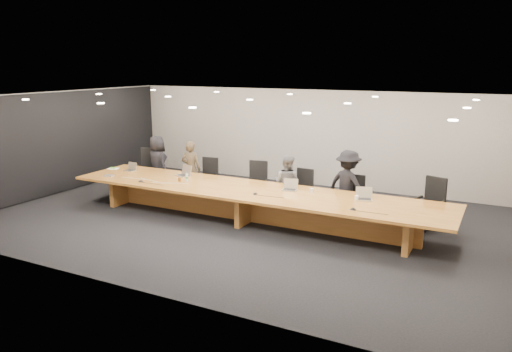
{
  "coord_description": "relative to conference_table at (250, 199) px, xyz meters",
  "views": [
    {
      "loc": [
        5.14,
        -9.69,
        3.56
      ],
      "look_at": [
        0.0,
        0.3,
        1.0
      ],
      "focal_mm": 35.0,
      "sensor_mm": 36.0,
      "label": 1
    }
  ],
  "objects": [
    {
      "name": "laptop_a",
      "position": [
        -3.77,
        0.29,
        0.34
      ],
      "size": [
        0.31,
        0.23,
        0.23
      ],
      "primitive_type": null,
      "rotation": [
        0.0,
        0.0,
        -0.08
      ],
      "color": "#BCB090",
      "rests_on": "conference_table"
    },
    {
      "name": "chair_right",
      "position": [
        2.03,
        1.25,
        -0.0
      ],
      "size": [
        0.55,
        0.55,
        1.04
      ],
      "primitive_type": null,
      "rotation": [
        0.0,
        0.0,
        -0.04
      ],
      "color": "black",
      "rests_on": "ground"
    },
    {
      "name": "chair_far_left",
      "position": [
        -3.96,
        1.23,
        0.08
      ],
      "size": [
        0.77,
        0.77,
        1.2
      ],
      "primitive_type": null,
      "rotation": [
        0.0,
        0.0,
        0.33
      ],
      "color": "black",
      "rests_on": "ground"
    },
    {
      "name": "mic_right",
      "position": [
        2.54,
        -0.49,
        0.25
      ],
      "size": [
        0.17,
        0.17,
        0.03
      ],
      "primitive_type": "cone",
      "rotation": [
        0.0,
        0.0,
        -0.32
      ],
      "color": "black",
      "rests_on": "conference_table"
    },
    {
      "name": "chair_far_right",
      "position": [
        3.73,
        1.32,
        0.05
      ],
      "size": [
        0.75,
        0.75,
        1.15
      ],
      "primitive_type": null,
      "rotation": [
        0.0,
        0.0,
        -0.34
      ],
      "color": "black",
      "rests_on": "ground"
    },
    {
      "name": "amber_mug",
      "position": [
        -1.89,
        -0.09,
        0.27
      ],
      "size": [
        0.08,
        0.08,
        0.09
      ],
      "primitive_type": "cylinder",
      "rotation": [
        0.0,
        0.0,
        -0.22
      ],
      "color": "brown",
      "rests_on": "conference_table"
    },
    {
      "name": "left_wall_panel",
      "position": [
        -5.94,
        0.0,
        0.85
      ],
      "size": [
        0.08,
        7.84,
        2.74
      ],
      "primitive_type": "cube",
      "color": "black",
      "rests_on": "ground"
    },
    {
      "name": "notepad",
      "position": [
        -4.35,
        0.29,
        0.24
      ],
      "size": [
        0.31,
        0.28,
        0.02
      ],
      "primitive_type": "cube",
      "rotation": [
        0.0,
        0.0,
        0.28
      ],
      "color": "white",
      "rests_on": "conference_table"
    },
    {
      "name": "back_wall",
      "position": [
        0.0,
        4.0,
        0.88
      ],
      "size": [
        12.0,
        0.02,
        2.8
      ],
      "primitive_type": "cube",
      "color": "#B4AFA4",
      "rests_on": "ground"
    },
    {
      "name": "conference_table",
      "position": [
        0.0,
        0.0,
        0.0
      ],
      "size": [
        9.0,
        1.8,
        0.75
      ],
      "color": "#90591F",
      "rests_on": "ground"
    },
    {
      "name": "mic_center",
      "position": [
        0.3,
        -0.31,
        0.24
      ],
      "size": [
        0.13,
        0.13,
        0.03
      ],
      "primitive_type": "cone",
      "rotation": [
        0.0,
        0.0,
        -0.13
      ],
      "color": "black",
      "rests_on": "conference_table"
    },
    {
      "name": "paper_cup_near",
      "position": [
        1.35,
        0.38,
        0.28
      ],
      "size": [
        0.1,
        0.1,
        0.1
      ],
      "primitive_type": "cone",
      "rotation": [
        0.0,
        0.0,
        0.36
      ],
      "color": "silver",
      "rests_on": "conference_table"
    },
    {
      "name": "laptop_b",
      "position": [
        -2.16,
        0.42,
        0.37
      ],
      "size": [
        0.43,
        0.37,
        0.29
      ],
      "primitive_type": null,
      "rotation": [
        0.0,
        0.0,
        -0.33
      ],
      "color": "#C0AB92",
      "rests_on": "conference_table"
    },
    {
      "name": "water_bottle",
      "position": [
        -1.72,
        -0.02,
        0.32
      ],
      "size": [
        0.06,
        0.06,
        0.19
      ],
      "primitive_type": "cylinder",
      "rotation": [
        0.0,
        0.0,
        0.01
      ],
      "color": "silver",
      "rests_on": "conference_table"
    },
    {
      "name": "person_d",
      "position": [
        1.91,
        1.24,
        0.28
      ],
      "size": [
        1.18,
        0.91,
        1.61
      ],
      "primitive_type": "imported",
      "rotation": [
        0.0,
        0.0,
        2.8
      ],
      "color": "black",
      "rests_on": "ground"
    },
    {
      "name": "chair_left",
      "position": [
        -1.99,
        1.29,
        0.02
      ],
      "size": [
        0.6,
        0.6,
        1.09
      ],
      "primitive_type": null,
      "rotation": [
        0.0,
        0.0,
        0.09
      ],
      "color": "black",
      "rests_on": "ground"
    },
    {
      "name": "ground",
      "position": [
        0.0,
        0.0,
        -0.52
      ],
      "size": [
        12.0,
        12.0,
        0.0
      ],
      "primitive_type": "plane",
      "color": "black",
      "rests_on": "ground"
    },
    {
      "name": "chair_mid_left",
      "position": [
        -0.5,
        1.28,
        0.04
      ],
      "size": [
        0.69,
        0.69,
        1.13
      ],
      "primitive_type": null,
      "rotation": [
        0.0,
        0.0,
        0.22
      ],
      "color": "black",
      "rests_on": "ground"
    },
    {
      "name": "laptop_d",
      "position": [
        0.84,
        0.32,
        0.36
      ],
      "size": [
        0.36,
        0.29,
        0.26
      ],
      "primitive_type": null,
      "rotation": [
        0.0,
        0.0,
        0.16
      ],
      "color": "tan",
      "rests_on": "conference_table"
    },
    {
      "name": "mic_left",
      "position": [
        -2.7,
        -0.54,
        0.25
      ],
      "size": [
        0.18,
        0.18,
        0.03
      ],
      "primitive_type": "cone",
      "rotation": [
        0.0,
        0.0,
        0.39
      ],
      "color": "black",
      "rests_on": "conference_table"
    },
    {
      "name": "av_box",
      "position": [
        -3.8,
        -0.45,
        0.25
      ],
      "size": [
        0.26,
        0.21,
        0.03
      ],
      "primitive_type": "cube",
      "rotation": [
        0.0,
        0.0,
        0.22
      ],
      "color": "silver",
      "rests_on": "conference_table"
    },
    {
      "name": "paper_cup_far",
      "position": [
        2.41,
        0.21,
        0.28
      ],
      "size": [
        0.1,
        0.1,
        0.1
      ],
      "primitive_type": "cone",
      "rotation": [
        0.0,
        0.0,
        0.26
      ],
      "color": "white",
      "rests_on": "conference_table"
    },
    {
      "name": "chair_mid_right",
      "position": [
        0.73,
        1.29,
        0.0
      ],
      "size": [
        0.57,
        0.57,
        1.05
      ],
      "primitive_type": null,
      "rotation": [
        0.0,
        0.0,
        -0.07
      ],
      "color": "black",
      "rests_on": "ground"
    },
    {
      "name": "person_a",
      "position": [
        -3.6,
        1.25,
        0.27
      ],
      "size": [
        0.9,
        0.75,
        1.58
      ],
      "primitive_type": "imported",
      "rotation": [
        0.0,
        0.0,
        2.76
      ],
      "color": "black",
      "rests_on": "ground"
    },
    {
      "name": "person_c",
      "position": [
        0.42,
        1.15,
        0.17
      ],
      "size": [
        0.72,
        0.59,
        1.38
      ],
      "primitive_type": "imported",
      "rotation": [
        0.0,
        0.0,
        3.03
      ],
      "color": "#5D5D60",
      "rests_on": "ground"
    },
    {
      "name": "lime_gadget",
      "position": [
        -4.36,
        0.29,
        0.26
      ],
      "size": [
        0.17,
        0.13,
        0.02
      ],
      "primitive_type": "cube",
      "rotation": [
        0.0,
        0.0,
        0.38
      ],
      "color": "#5EAF2E",
      "rests_on": "notepad"
    },
    {
      "name": "laptop_e",
      "position": [
        2.55,
        0.3,
        0.36
      ],
      "size": [
        0.4,
        0.34,
        0.27
      ],
      "primitive_type": null,
      "rotation": [
        0.0,
        0.0,
        0.31
      ],
      "color": "#C4B395",
      "rests_on": "conference_table"
    },
    {
      "name": "person_b",
      "position": [
        -2.42,
        1.19,
        0.24
      ],
      "size": [
        0.6,
        0.43,
        1.53
      ],
      "primitive_type": "imported",
      "rotation": [
        0.0,
        0.0,
        3.27
      ],
      "color": "#382D1E",
      "rests_on": "ground"
    }
  ]
}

